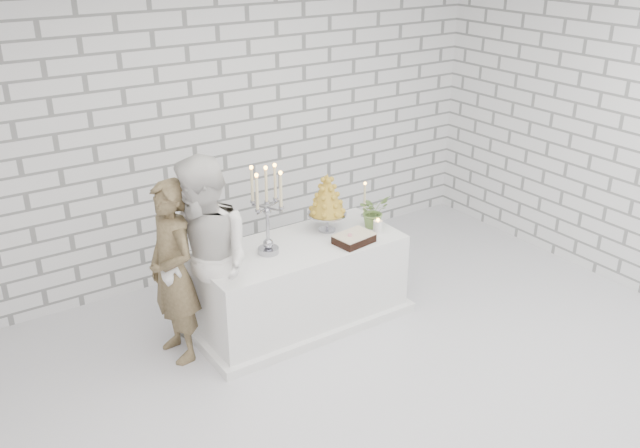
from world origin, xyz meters
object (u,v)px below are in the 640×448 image
Objects in this scene: bride at (206,263)px; candelabra at (267,211)px; groom at (173,272)px; croquembouche at (327,203)px; cake_table at (300,283)px.

candelabra is (0.59, 0.07, 0.28)m from bride.
groom is at bearing 173.04° from candelabra.
croquembouche is at bearing 85.14° from groom.
candelabra is (0.81, -0.10, 0.37)m from groom.
candelabra is 0.68m from croquembouche.
cake_table is 2.35× the size of candelabra.
cake_table is 0.75m from croquembouche.
bride reaches higher than groom.
bride reaches higher than candelabra.
cake_table is 1.01m from bride.
cake_table is at bearing -163.12° from croquembouche.
bride is at bearing 46.18° from groom.
croquembouche is (0.66, 0.10, -0.11)m from candelabra.
cake_table is 1.06× the size of bride.
bride is 0.66m from candelabra.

